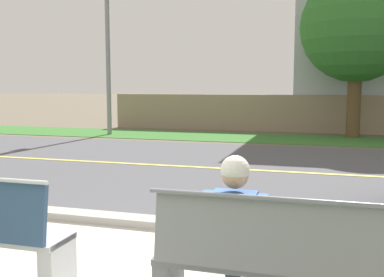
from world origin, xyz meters
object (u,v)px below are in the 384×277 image
(streetlamp, at_px, (110,27))
(shade_tree_far_left, at_px, (361,17))
(bench_right, at_px, (286,265))
(seated_person_blue, at_px, (237,225))

(streetlamp, distance_m, shade_tree_far_left, 8.53)
(bench_right, height_order, shade_tree_far_left, shade_tree_far_left)
(bench_right, bearing_deg, seated_person_blue, 156.66)
(seated_person_blue, distance_m, streetlamp, 13.73)
(bench_right, bearing_deg, streetlamp, 121.59)
(shade_tree_far_left, bearing_deg, bench_right, -95.50)
(bench_right, distance_m, seated_person_blue, 0.49)
(bench_right, relative_size, shade_tree_far_left, 0.33)
(seated_person_blue, distance_m, shade_tree_far_left, 13.30)
(streetlamp, height_order, shade_tree_far_left, streetlamp)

